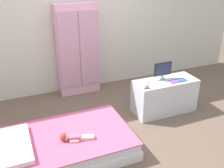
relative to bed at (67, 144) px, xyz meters
The scene contains 11 objects.
ground_plane 0.75m from the bed, 11.51° to the left, with size 10.00×10.00×0.02m, color brown.
back_wall 2.24m from the bed, 67.26° to the left, with size 6.40×0.05×2.70m, color silver.
bed is the anchor object (origin of this frame).
pillow 0.58m from the bed, behind, with size 0.32×0.71×0.06m, color white.
doll 0.19m from the bed, 75.44° to the right, with size 0.39×0.18×0.10m.
wardrobe 1.78m from the bed, 68.58° to the left, with size 0.68×0.29×1.52m.
tv_stand 1.66m from the bed, 13.57° to the left, with size 0.95×0.40×0.51m, color silver.
tv_monitor 1.74m from the bed, 16.05° to the left, with size 0.28×0.10×0.26m.
rocking_horse_toy 1.32m from the bed, 12.04° to the left, with size 0.09×0.04×0.11m.
book_purple 1.75m from the bed, 10.04° to the left, with size 0.12×0.10×0.01m, color #8E51B2.
book_blue 1.88m from the bed, ahead, with size 0.14×0.10×0.02m, color blue.
Camera 1 is at (-1.20, -2.68, 2.08)m, focal length 41.77 mm.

